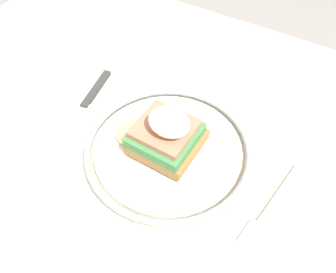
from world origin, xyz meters
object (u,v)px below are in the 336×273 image
Objects in this scene: sandwich at (166,134)px; fork at (271,208)px; plate at (168,149)px; knife at (87,103)px.

fork is at bearing 177.62° from sandwich.
plate reaches higher than fork.
plate is 0.16m from fork.
sandwich is at bearing 174.28° from knife.
plate is at bearing 175.01° from knife.
knife is at bearing -4.99° from plate.
fork is at bearing 176.89° from plate.
sandwich is 0.84× the size of fork.
fork is (-0.16, 0.01, -0.01)m from plate.
plate reaches higher than knife.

